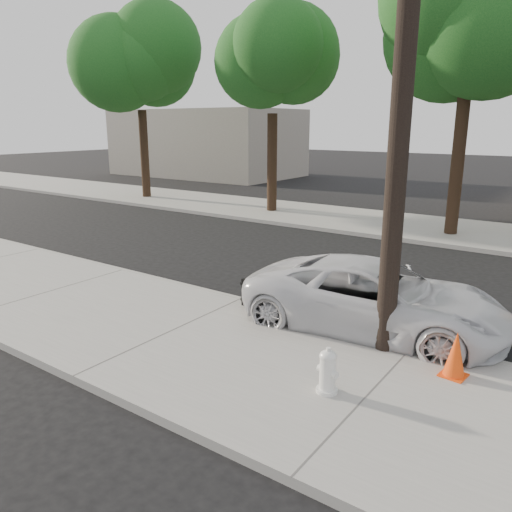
# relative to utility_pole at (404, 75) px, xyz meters

# --- Properties ---
(ground) EXTENTS (120.00, 120.00, 0.00)m
(ground) POSITION_rel_utility_pole_xyz_m (-3.60, 2.70, -4.70)
(ground) COLOR black
(ground) RESTS_ON ground
(near_sidewalk) EXTENTS (90.00, 4.40, 0.15)m
(near_sidewalk) POSITION_rel_utility_pole_xyz_m (-3.60, -1.60, -4.62)
(near_sidewalk) COLOR gray
(near_sidewalk) RESTS_ON ground
(far_sidewalk) EXTENTS (90.00, 5.00, 0.15)m
(far_sidewalk) POSITION_rel_utility_pole_xyz_m (-3.60, 11.20, -4.62)
(far_sidewalk) COLOR gray
(far_sidewalk) RESTS_ON ground
(curb_near) EXTENTS (90.00, 0.12, 0.16)m
(curb_near) POSITION_rel_utility_pole_xyz_m (-3.60, 0.60, -4.62)
(curb_near) COLOR #9E9B93
(curb_near) RESTS_ON ground
(building_far) EXTENTS (14.00, 8.00, 5.00)m
(building_far) POSITION_rel_utility_pole_xyz_m (-23.60, 22.70, -2.20)
(building_far) COLOR gray
(building_far) RESTS_ON ground
(utility_pole) EXTENTS (1.40, 0.34, 9.00)m
(utility_pole) POSITION_rel_utility_pole_xyz_m (0.00, 0.00, 0.00)
(utility_pole) COLOR black
(utility_pole) RESTS_ON near_sidewalk
(tree_a) EXTENTS (4.65, 4.50, 9.00)m
(tree_a) POSITION_rel_utility_pole_xyz_m (-17.40, 10.55, 1.83)
(tree_a) COLOR black
(tree_a) RESTS_ON far_sidewalk
(tree_b) EXTENTS (4.34, 4.20, 8.45)m
(tree_b) POSITION_rel_utility_pole_xyz_m (-9.41, 10.76, 1.45)
(tree_b) COLOR black
(tree_b) RESTS_ON far_sidewalk
(tree_c) EXTENTS (4.96, 4.80, 9.55)m
(tree_c) POSITION_rel_utility_pole_xyz_m (-1.38, 10.34, 2.21)
(tree_c) COLOR black
(tree_c) RESTS_ON far_sidewalk
(police_cruiser) EXTENTS (5.25, 2.80, 1.40)m
(police_cruiser) POSITION_rel_utility_pole_xyz_m (-0.57, 0.90, -4.00)
(police_cruiser) COLOR silver
(police_cruiser) RESTS_ON ground
(fire_hydrant) EXTENTS (0.36, 0.32, 0.66)m
(fire_hydrant) POSITION_rel_utility_pole_xyz_m (-0.13, -1.93, -4.23)
(fire_hydrant) COLOR white
(fire_hydrant) RESTS_ON near_sidewalk
(traffic_cone) EXTENTS (0.42, 0.42, 0.74)m
(traffic_cone) POSITION_rel_utility_pole_xyz_m (1.27, -0.35, -4.19)
(traffic_cone) COLOR #FF480D
(traffic_cone) RESTS_ON near_sidewalk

